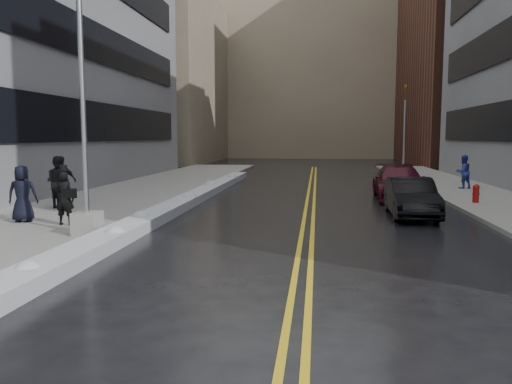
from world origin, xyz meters
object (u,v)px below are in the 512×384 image
(pedestrian_b, at_px, (59,182))
(pedestrian_fedora, at_px, (64,198))
(car_black, at_px, (411,197))
(pedestrian_east, at_px, (463,172))
(pedestrian_d, at_px, (62,181))
(pedestrian_c, at_px, (22,194))
(traffic_signal, at_px, (404,127))
(fire_hydrant, at_px, (476,192))
(lamppost, at_px, (84,145))
(car_maroon, at_px, (399,183))

(pedestrian_b, bearing_deg, pedestrian_fedora, 140.36)
(car_black, bearing_deg, pedestrian_east, 65.74)
(pedestrian_fedora, xyz_separation_m, car_black, (10.56, 3.74, -0.29))
(pedestrian_d, bearing_deg, pedestrian_c, 97.02)
(pedestrian_b, bearing_deg, pedestrian_d, -50.53)
(traffic_signal, bearing_deg, pedestrian_fedora, -122.26)
(traffic_signal, xyz_separation_m, car_black, (-2.53, -17.00, -2.73))
(fire_hydrant, bearing_deg, pedestrian_east, 79.40)
(pedestrian_b, xyz_separation_m, car_black, (12.52, 0.43, -0.43))
(lamppost, xyz_separation_m, pedestrian_east, (13.34, 13.58, -1.55))
(pedestrian_b, distance_m, pedestrian_d, 0.71)
(pedestrian_east, height_order, car_maroon, pedestrian_east)
(traffic_signal, bearing_deg, pedestrian_c, -125.75)
(car_maroon, bearing_deg, pedestrian_b, -155.12)
(traffic_signal, relative_size, pedestrian_east, 3.59)
(fire_hydrant, bearing_deg, pedestrian_c, -157.27)
(pedestrian_c, xyz_separation_m, pedestrian_d, (-0.65, 3.58, 0.07))
(pedestrian_b, xyz_separation_m, pedestrian_east, (16.60, 9.01, -0.11))
(traffic_signal, xyz_separation_m, pedestrian_fedora, (-13.09, -20.74, -2.44))
(car_maroon, bearing_deg, traffic_signal, 82.38)
(car_black, distance_m, car_maroon, 4.90)
(pedestrian_east, xyz_separation_m, car_black, (-4.08, -8.58, -0.32))
(pedestrian_d, bearing_deg, fire_hydrant, -173.28)
(pedestrian_fedora, height_order, car_black, pedestrian_fedora)
(pedestrian_fedora, distance_m, pedestrian_c, 1.61)
(fire_hydrant, height_order, pedestrian_d, pedestrian_d)
(fire_hydrant, xyz_separation_m, pedestrian_east, (1.04, 5.58, 0.44))
(pedestrian_east, bearing_deg, pedestrian_d, 3.10)
(traffic_signal, relative_size, pedestrian_d, 3.20)
(pedestrian_d, bearing_deg, traffic_signal, -135.59)
(lamppost, xyz_separation_m, pedestrian_b, (-3.26, 4.57, -1.43))
(fire_hydrant, relative_size, pedestrian_east, 0.44)
(pedestrian_b, height_order, pedestrian_c, pedestrian_b)
(pedestrian_b, distance_m, pedestrian_c, 2.94)
(car_maroon, bearing_deg, car_black, -91.86)
(fire_hydrant, height_order, pedestrian_c, pedestrian_c)
(pedestrian_b, relative_size, car_black, 0.47)
(pedestrian_b, relative_size, pedestrian_c, 1.10)
(pedestrian_fedora, distance_m, pedestrian_east, 19.13)
(pedestrian_fedora, relative_size, pedestrian_east, 0.97)
(lamppost, xyz_separation_m, pedestrian_fedora, (-1.29, 1.26, -1.58))
(traffic_signal, xyz_separation_m, pedestrian_d, (-15.30, -16.77, -2.32))
(car_black, bearing_deg, pedestrian_fedora, -159.34)
(lamppost, xyz_separation_m, traffic_signal, (11.80, 22.00, 0.87))
(pedestrian_b, bearing_deg, traffic_signal, -111.15)
(car_black, bearing_deg, lamppost, -150.51)
(fire_hydrant, xyz_separation_m, pedestrian_fedora, (-13.59, -6.74, 0.41))
(pedestrian_fedora, distance_m, pedestrian_d, 4.55)
(car_black, bearing_deg, pedestrian_d, -179.92)
(fire_hydrant, height_order, car_maroon, car_maroon)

